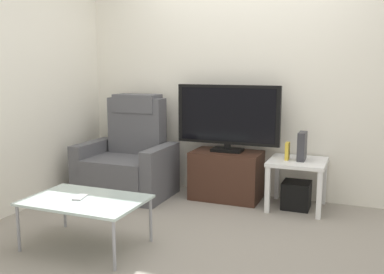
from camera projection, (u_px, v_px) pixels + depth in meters
The scene contains 12 objects.
ground_plane at pixel (210, 227), 3.75m from camera, with size 6.40×6.40×0.00m, color gray.
wall_back at pixel (246, 75), 4.57m from camera, with size 6.40×0.06×2.60m, color silver.
wall_side at pixel (31, 75), 4.23m from camera, with size 0.06×4.48×2.60m, color silver.
tv_stand at pixel (226, 175), 4.53m from camera, with size 0.72×0.44×0.51m.
television at pixel (228, 116), 4.45m from camera, with size 1.09×0.20×0.69m.
recliner_armchair at pixel (129, 160), 4.71m from camera, with size 0.98×0.78×1.08m.
side_table at pixel (297, 168), 4.20m from camera, with size 0.54×0.54×0.49m.
subwoofer_box at pixel (296, 195), 4.24m from camera, with size 0.27×0.27×0.27m, color black.
book_upright at pixel (287, 151), 4.19m from camera, with size 0.03×0.10×0.17m, color gold.
game_console at pixel (302, 146), 4.16m from camera, with size 0.07×0.20×0.28m, color #333338.
coffee_table at pixel (85, 202), 3.30m from camera, with size 0.90×0.60×0.38m.
cell_phone at pixel (80, 197), 3.32m from camera, with size 0.07×0.15×0.01m, color #B7B7BC.
Camera 1 is at (1.19, -3.37, 1.39)m, focal length 40.23 mm.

